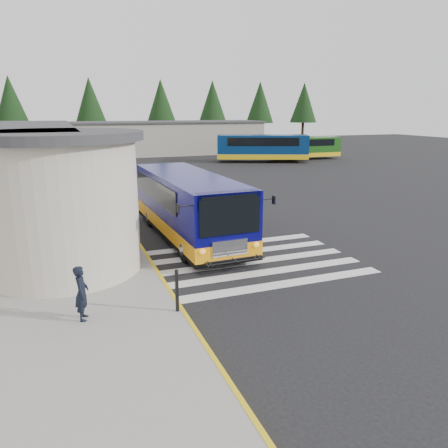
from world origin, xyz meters
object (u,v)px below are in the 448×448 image
object	(u,v)px
bollard	(177,291)
far_bus_a	(262,147)
transit_bus	(189,208)
far_bus_b	(304,147)
pedestrian_b	(88,254)
pedestrian_a	(82,293)

from	to	relation	value
bollard	far_bus_a	size ratio (longest dim) A/B	0.12
transit_bus	bollard	xyz separation A→B (m)	(-2.53, -7.39, -0.60)
transit_bus	far_bus_b	bearing A→B (deg)	48.78
pedestrian_b	bollard	bearing A→B (deg)	23.04
bollard	far_bus_a	distance (m)	38.03
pedestrian_b	far_bus_a	distance (m)	36.10
bollard	far_bus_a	bearing A→B (deg)	60.70
pedestrian_a	far_bus_b	distance (m)	42.98
transit_bus	far_bus_a	distance (m)	30.36
pedestrian_a	far_bus_a	distance (m)	38.94
bollard	pedestrian_a	bearing A→B (deg)	170.21
bollard	far_bus_a	xyz separation A→B (m)	(18.61, 33.15, 0.90)
bollard	far_bus_b	bearing A→B (deg)	54.27
pedestrian_a	bollard	world-z (taller)	pedestrian_a
pedestrian_a	far_bus_a	world-z (taller)	far_bus_a
pedestrian_a	bollard	xyz separation A→B (m)	(2.49, -0.43, -0.14)
pedestrian_b	far_bus_a	xyz separation A→B (m)	(20.72, 29.56, 0.72)
far_bus_b	pedestrian_b	bearing A→B (deg)	139.94
pedestrian_a	far_bus_a	size ratio (longest dim) A/B	0.15
transit_bus	far_bus_a	world-z (taller)	far_bus_a
transit_bus	far_bus_b	world-z (taller)	transit_bus
transit_bus	bollard	bearing A→B (deg)	-110.62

